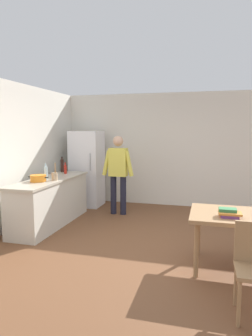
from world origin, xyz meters
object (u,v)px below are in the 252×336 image
Objects in this scene: person at (118,170)px; dining_table at (246,220)px; refrigerator at (87,169)px; utensil_jar at (55,176)px; cooking_pot at (38,178)px; bottle_sauce_red at (65,169)px; bottle_water_clear at (46,173)px; book_stack at (229,213)px; bottle_wine_dark at (62,166)px.

person is 3.20m from dining_table.
refrigerator is 1.75m from utensil_jar.
person is 4.25× the size of cooking_pot.
bottle_sauce_red is at bearing 88.97° from cooking_pot.
utensil_jar is at bearing -15.38° from bottle_water_clear.
bottle_water_clear reaches higher than cooking_pot.
person is 7.08× the size of bottle_sauce_red.
book_stack is (2.13, -2.32, -0.18)m from person.
refrigerator reaches higher than bottle_wine_dark.
bottle_wine_dark reaches higher than bottle_sauce_red.
bottle_water_clear is (-0.14, -1.68, 0.13)m from refrigerator.
dining_table is 4.67× the size of bottle_water_clear.
bottle_water_clear is at bearing 164.62° from utensil_jar.
refrigerator reaches higher than bottle_sauce_red.
bottle_wine_dark reaches higher than utensil_jar.
book_stack is at bearing -20.32° from bottle_water_clear.
bottle_sauce_red is (-3.42, 1.79, 0.32)m from dining_table.
utensil_jar is (-0.87, -1.19, 0.00)m from person.
bottle_water_clear reaches higher than dining_table.
utensil_jar is at bearing 159.34° from book_stack.
bottle_water_clear is (-3.44, 1.02, 0.35)m from dining_table.
bottle_sauce_red reaches higher than book_stack.
dining_table is at bearing -42.41° from person.
bottle_water_clear is (-1.09, -1.13, 0.05)m from person.
bottle_water_clear is (0.00, 0.27, 0.07)m from cooking_pot.
refrigerator is at bearing 82.59° from bottle_sauce_red.
bottle_sauce_red is at bearing -97.41° from refrigerator.
dining_table is at bearing -29.08° from bottle_wine_dark.
book_stack is (3.08, -2.87, -0.10)m from refrigerator.
bottle_wine_dark is 1.23× the size of book_stack.
utensil_jar is at bearing -70.11° from bottle_wine_dark.
dining_table is at bearing -39.29° from refrigerator.
bottle_water_clear is (-0.22, 0.06, 0.05)m from utensil_jar.
refrigerator is at bearing 140.71° from dining_table.
dining_table is 5.83× the size of bottle_sauce_red.
person is 1.57m from bottle_water_clear.
bottle_water_clear is 1.25× the size of bottle_sauce_red.
bottle_water_clear is at bearing -94.60° from refrigerator.
bottle_sauce_red is 3.76m from book_stack.
bottle_wine_dark is (-3.60, 2.00, 0.37)m from dining_table.
refrigerator is 1.29× the size of dining_table.
book_stack reaches higher than dining_table.
bottle_water_clear is at bearing 89.71° from cooking_pot.
person reaches higher than bottle_sauce_red.
person is 5.31× the size of utensil_jar.
dining_table is 4.13m from bottle_wine_dark.
dining_table is at bearing -16.55° from utensil_jar.
utensil_jar is 1.07× the size of bottle_water_clear.
bottle_wine_dark is (-1.25, -0.15, 0.07)m from person.
refrigerator is 6.00× the size of bottle_water_clear.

